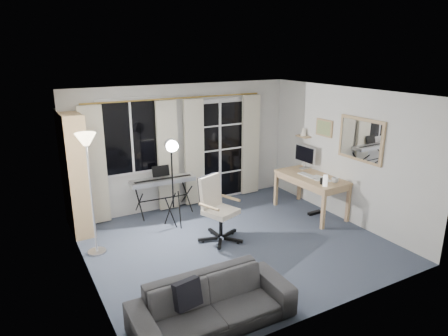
# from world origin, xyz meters

# --- Properties ---
(floor) EXTENTS (4.50, 4.00, 0.02)m
(floor) POSITION_xyz_m (0.00, 0.00, -0.01)
(floor) COLOR #3B4355
(floor) RESTS_ON ground
(window) EXTENTS (1.20, 0.08, 1.40)m
(window) POSITION_xyz_m (-1.05, 1.97, 1.50)
(window) COLOR white
(window) RESTS_ON floor
(french_door) EXTENTS (1.32, 0.09, 2.11)m
(french_door) POSITION_xyz_m (0.75, 1.97, 1.03)
(french_door) COLOR white
(french_door) RESTS_ON floor
(curtains) EXTENTS (3.60, 0.07, 2.13)m
(curtains) POSITION_xyz_m (-0.14, 1.88, 1.09)
(curtains) COLOR gold
(curtains) RESTS_ON floor
(bookshelf) EXTENTS (0.33, 0.96, 2.05)m
(bookshelf) POSITION_xyz_m (-2.13, 1.79, 0.97)
(bookshelf) COLOR tan
(bookshelf) RESTS_ON floor
(torchiere_lamp) EXTENTS (0.33, 0.33, 1.88)m
(torchiere_lamp) POSITION_xyz_m (-2.03, 0.80, 1.51)
(torchiere_lamp) COLOR #B2B2B7
(torchiere_lamp) RESTS_ON floor
(keyboard_piano) EXTENTS (1.22, 0.63, 0.88)m
(keyboard_piano) POSITION_xyz_m (-0.59, 1.70, 0.66)
(keyboard_piano) COLOR black
(keyboard_piano) RESTS_ON floor
(studio_light) EXTENTS (0.34, 0.35, 1.63)m
(studio_light) POSITION_xyz_m (-0.64, 1.06, 1.31)
(studio_light) COLOR black
(studio_light) RESTS_ON floor
(office_chair) EXTENTS (0.74, 0.72, 1.07)m
(office_chair) POSITION_xyz_m (-0.20, 0.35, 0.63)
(office_chair) COLOR black
(office_chair) RESTS_ON floor
(desk) EXTENTS (0.74, 1.41, 0.74)m
(desk) POSITION_xyz_m (1.88, 0.42, 0.65)
(desk) COLOR tan
(desk) RESTS_ON floor
(monitor) EXTENTS (0.18, 0.53, 0.46)m
(monitor) POSITION_xyz_m (2.08, 0.87, 1.02)
(monitor) COLOR silver
(monitor) RESTS_ON desk
(desk_clutter) EXTENTS (0.42, 0.85, 0.94)m
(desk_clutter) POSITION_xyz_m (1.82, 0.19, 0.58)
(desk_clutter) COLOR white
(desk_clutter) RESTS_ON desk
(mug) EXTENTS (0.13, 0.10, 0.12)m
(mug) POSITION_xyz_m (1.98, -0.08, 0.80)
(mug) COLOR silver
(mug) RESTS_ON desk
(wall_mirror) EXTENTS (0.04, 0.94, 0.74)m
(wall_mirror) POSITION_xyz_m (2.22, -0.35, 1.55)
(wall_mirror) COLOR tan
(wall_mirror) RESTS_ON floor
(framed_print) EXTENTS (0.03, 0.42, 0.32)m
(framed_print) POSITION_xyz_m (2.23, 0.55, 1.60)
(framed_print) COLOR tan
(framed_print) RESTS_ON floor
(wall_shelf) EXTENTS (0.16, 0.30, 0.18)m
(wall_shelf) POSITION_xyz_m (2.16, 1.05, 1.41)
(wall_shelf) COLOR tan
(wall_shelf) RESTS_ON floor
(sofa) EXTENTS (1.86, 0.56, 0.73)m
(sofa) POSITION_xyz_m (-1.24, -1.55, 0.36)
(sofa) COLOR #2F2F31
(sofa) RESTS_ON floor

